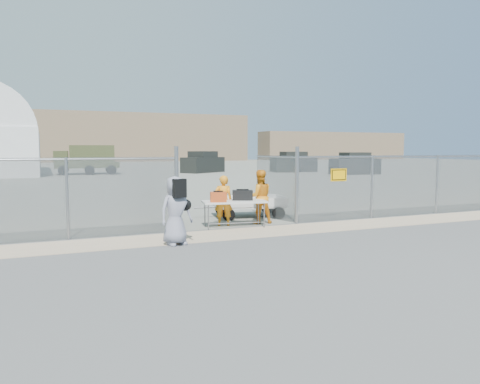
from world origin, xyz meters
name	(u,v)px	position (x,y,z in m)	size (l,w,h in m)	color
ground	(269,239)	(0.00, 0.00, 0.00)	(160.00, 160.00, 0.00)	#494949
tarmac_inside	(98,171)	(0.00, 42.00, 0.01)	(160.00, 80.00, 0.01)	gray
dirt_strip	(253,232)	(0.00, 1.00, 0.01)	(44.00, 1.60, 0.01)	tan
distant_hills	(104,137)	(5.00, 78.00, 4.50)	(140.00, 6.00, 9.00)	#7F684F
chain_link_fence	(240,192)	(0.00, 2.00, 1.10)	(40.00, 0.20, 2.20)	gray
folding_table	(234,214)	(-0.17, 2.06, 0.41)	(1.95, 0.81, 0.83)	silver
orange_bag	(218,197)	(-0.73, 1.96, 0.98)	(0.48, 0.32, 0.30)	#C6491B
black_duffel	(243,195)	(0.15, 2.15, 0.98)	(0.63, 0.37, 0.31)	black
security_worker_left	(223,201)	(-0.38, 2.45, 0.80)	(0.58, 0.38, 1.60)	orange
security_worker_right	(260,197)	(0.88, 2.45, 0.87)	(0.85, 0.66, 1.75)	orange
visitor	(176,211)	(-2.52, 0.22, 0.87)	(0.85, 0.56, 1.74)	gray
utility_trailer	(249,206)	(1.14, 3.87, 0.39)	(3.22, 1.66, 0.78)	silver
military_truck	(87,160)	(-1.71, 34.83, 1.37)	(5.73, 2.12, 2.73)	#3C4224
parked_vehicle_near	(203,162)	(9.37, 33.84, 1.05)	(4.64, 2.10, 2.10)	black
parked_vehicle_mid	(293,162)	(18.43, 31.37, 1.02)	(4.52, 2.05, 2.05)	black
parked_vehicle_far	(355,164)	(21.49, 25.13, 1.00)	(4.44, 2.01, 2.01)	black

